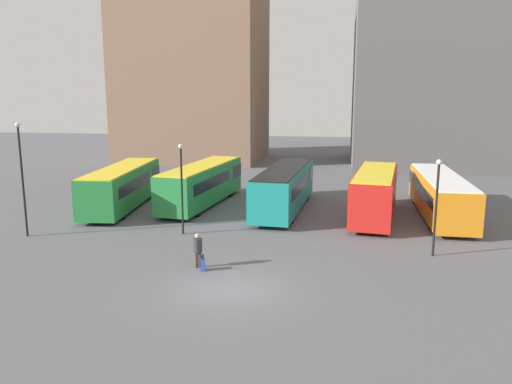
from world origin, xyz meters
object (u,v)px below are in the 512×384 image
bus_1 (203,183)px  lamp_post_1 (22,171)px  bus_0 (123,185)px  suitcase (203,264)px  bus_4 (440,194)px  bus_2 (285,187)px  traveler (198,247)px  bus_3 (375,193)px  lamp_post_2 (182,181)px  lamp_post_0 (437,199)px

bus_1 → lamp_post_1: lamp_post_1 is taller
bus_0 → suitcase: (9.38, -11.96, -1.33)m
bus_4 → lamp_post_1: lamp_post_1 is taller
bus_0 → lamp_post_1: bearing=158.3°
bus_0 → bus_1: size_ratio=0.98×
bus_1 → lamp_post_1: size_ratio=1.76×
bus_2 → bus_4: bus_2 is taller
traveler → suitcase: traveler is taller
bus_2 → traveler: size_ratio=7.16×
traveler → lamp_post_1: lamp_post_1 is taller
bus_3 → lamp_post_2: size_ratio=1.89×
bus_3 → suitcase: size_ratio=12.08×
bus_0 → traveler: (9.03, -11.58, -0.63)m
bus_0 → lamp_post_2: lamp_post_2 is taller
bus_1 → suitcase: 14.54m
bus_3 → bus_4: size_ratio=0.83×
bus_3 → lamp_post_2: lamp_post_2 is taller
bus_4 → lamp_post_0: size_ratio=2.45×
bus_3 → suitcase: (-8.48, -11.82, -1.42)m
suitcase → lamp_post_0: lamp_post_0 is taller
suitcase → lamp_post_0: bearing=-82.9°
bus_2 → lamp_post_0: size_ratio=2.40×
bus_0 → bus_2: bus_2 is taller
bus_3 → lamp_post_1: (-20.11, -7.98, 2.09)m
bus_4 → suitcase: (-12.83, -13.12, -1.24)m
bus_4 → lamp_post_0: lamp_post_0 is taller
bus_4 → lamp_post_2: bearing=115.2°
bus_3 → lamp_post_2: bearing=125.0°
bus_1 → bus_2: bus_2 is taller
traveler → lamp_post_0: size_ratio=0.34×
bus_2 → bus_4: 10.53m
bus_1 → bus_4: 16.80m
bus_0 → traveler: 14.70m
lamp_post_1 → lamp_post_2: lamp_post_1 is taller
bus_3 → lamp_post_0: bearing=-155.0°
traveler → bus_4: bearing=-59.4°
bus_2 → bus_3: 6.33m
suitcase → lamp_post_0: (10.96, 4.10, 2.67)m
bus_4 → lamp_post_0: bearing=168.6°
bus_1 → lamp_post_2: lamp_post_2 is taller
bus_4 → lamp_post_1: size_ratio=1.85×
lamp_post_0 → bus_4: bearing=78.3°
bus_4 → bus_0: bearing=93.3°
lamp_post_0 → lamp_post_2: size_ratio=0.93×
suitcase → bus_1: bearing=2.4°
bus_4 → lamp_post_0: (-1.87, -9.02, 1.43)m
lamp_post_1 → bus_4: bearing=20.8°
bus_0 → suitcase: bus_0 is taller
bus_2 → bus_1: bearing=86.9°
bus_3 → lamp_post_0: (2.48, -7.71, 1.25)m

